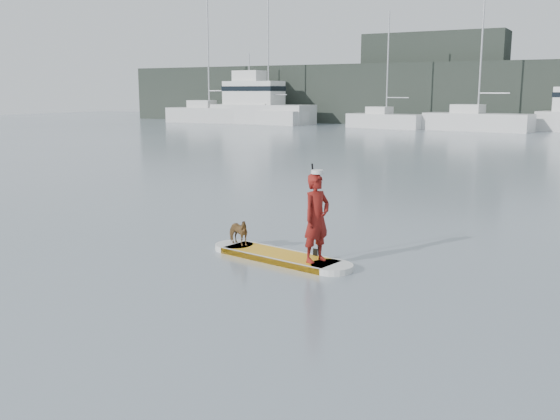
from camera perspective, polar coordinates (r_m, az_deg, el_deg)
The scene contains 13 objects.
ground at distance 12.38m, azimuth -8.82°, elevation -4.70°, with size 140.00×140.00×0.00m, color slate.
paddleboard at distance 12.39m, azimuth 0.00°, elevation -4.27°, with size 3.26×1.26×0.12m.
paddler at distance 11.66m, azimuth 3.37°, elevation -0.74°, with size 0.61×0.40×1.67m, color maroon.
white_cap at distance 11.51m, azimuth 3.41°, elevation 3.50°, with size 0.22×0.22×0.07m, color silver.
dog at distance 13.05m, azimuth -3.92°, elevation -1.99°, with size 0.30×0.66×0.56m, color brown.
paddle at distance 12.09m, azimuth 3.27°, elevation -1.08°, with size 0.10×0.30×2.00m.
sailboat_a at distance 67.74m, azimuth -6.53°, elevation 8.74°, with size 9.40×3.96×13.24m.
sailboat_b at distance 63.83m, azimuth -1.11°, elevation 8.64°, with size 8.84×4.25×12.62m.
sailboat_c at distance 57.48m, azimuth 9.61°, elevation 8.13°, with size 7.41×3.59×10.20m.
sailboat_d at distance 55.42m, azimuth 17.53°, elevation 7.87°, with size 9.05×3.80×12.93m.
motor_yacht_b at distance 65.22m, azimuth -1.98°, elevation 9.67°, with size 10.90×4.11×7.10m.
shore_mass at distance 62.85m, azimuth 22.44°, elevation 9.74°, with size 90.00×6.00×6.00m, color black.
shore_building_west at distance 65.76m, azimuth 13.80°, elevation 11.56°, with size 14.00×4.00×9.00m, color black.
Camera 1 is at (7.34, -9.42, 3.28)m, focal length 40.00 mm.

